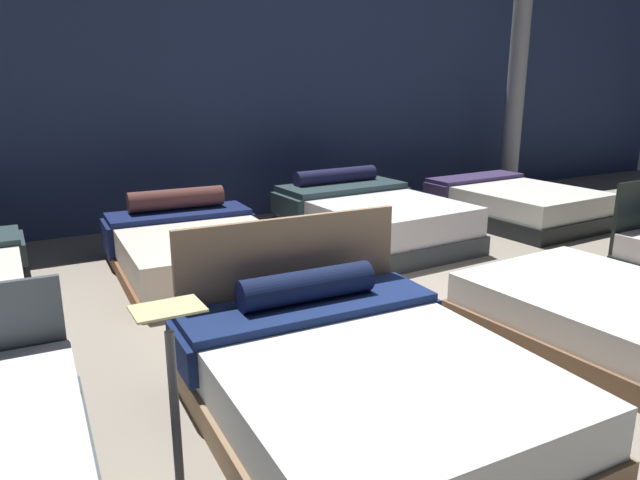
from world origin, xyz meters
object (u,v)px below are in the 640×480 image
bed_2 (621,320)px  price_sign (177,436)px  support_pillar (516,85)px  bed_1 (361,383)px  bed_7 (515,204)px  bed_5 (196,249)px  bed_6 (371,219)px

bed_2 → price_sign: price_sign is taller
support_pillar → bed_2: bearing=-128.4°
bed_1 → bed_7: bearing=36.4°
support_pillar → price_sign: bearing=-145.9°
bed_2 → bed_7: size_ratio=1.03×
bed_2 → support_pillar: bearing=48.4°
bed_2 → bed_5: size_ratio=1.03×
bed_7 → price_sign: (-5.42, -3.19, 0.13)m
bed_5 → bed_6: bed_6 is taller
bed_7 → bed_2: bearing=-128.5°
bed_2 → bed_6: size_ratio=0.99×
price_sign → bed_6: bearing=45.6°
bed_1 → bed_5: size_ratio=1.00×
support_pillar → bed_5: bearing=-166.6°
bed_2 → bed_7: bearing=50.9°
bed_5 → price_sign: bearing=-106.3°
bed_6 → bed_7: size_ratio=1.04×
bed_1 → support_pillar: 7.28m
bed_6 → support_pillar: 4.01m
bed_6 → bed_5: bearing=179.0°
price_sign → support_pillar: 8.22m
price_sign → bed_2: bearing=2.2°
bed_5 → bed_2: bearing=-53.0°
bed_2 → bed_5: bearing=121.2°
bed_2 → bed_5: bed_5 is taller
bed_2 → bed_7: (2.21, 3.07, 0.05)m
bed_7 → price_sign: price_sign is taller
bed_2 → bed_6: 3.15m
bed_2 → bed_5: 3.74m
bed_2 → price_sign: (-3.21, -0.12, 0.17)m
bed_5 → price_sign: price_sign is taller
bed_1 → price_sign: size_ratio=2.16×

